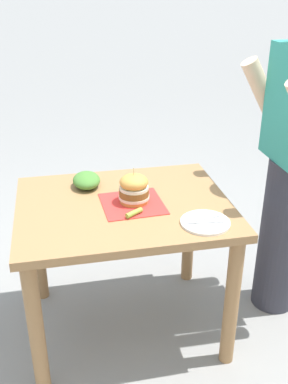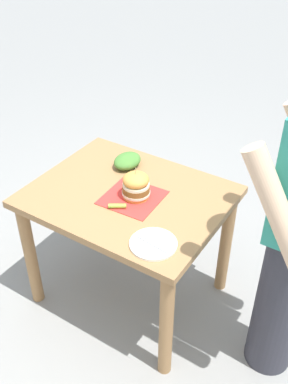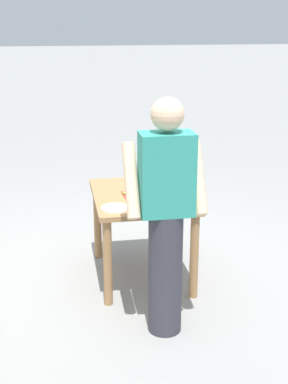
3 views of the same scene
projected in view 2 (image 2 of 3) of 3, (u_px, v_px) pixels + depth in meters
ground_plane at (131, 291)px, 2.80m from camera, size 80.00×80.00×0.00m
patio_table at (129, 213)px, 2.44m from camera, size 0.81×1.02×0.76m
serving_paper at (133, 198)px, 2.33m from camera, size 0.30×0.30×0.00m
sandwich at (136, 185)px, 2.30m from camera, size 0.15×0.15×0.18m
pickle_spear at (117, 206)px, 2.25m from camera, size 0.07×0.09×0.02m
side_plate_with_forks at (153, 244)px, 2.04m from camera, size 0.22×0.22×0.02m
side_salad at (127, 161)px, 2.56m from camera, size 0.18×0.14×0.07m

